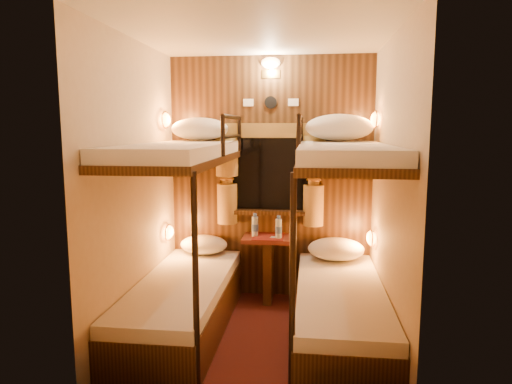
# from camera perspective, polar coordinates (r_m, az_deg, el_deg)

# --- Properties ---
(floor) EXTENTS (2.10, 2.10, 0.00)m
(floor) POSITION_cam_1_polar(r_m,az_deg,el_deg) (3.90, 0.34, -17.90)
(floor) COLOR #3B1110
(floor) RESTS_ON ground
(ceiling) EXTENTS (2.10, 2.10, 0.00)m
(ceiling) POSITION_cam_1_polar(r_m,az_deg,el_deg) (3.58, 0.37, 19.22)
(ceiling) COLOR silver
(ceiling) RESTS_ON wall_back
(wall_back) EXTENTS (2.40, 0.00, 2.40)m
(wall_back) POSITION_cam_1_polar(r_m,az_deg,el_deg) (4.58, 1.84, 1.69)
(wall_back) COLOR #C6B293
(wall_back) RESTS_ON floor
(wall_front) EXTENTS (2.40, 0.00, 2.40)m
(wall_front) POSITION_cam_1_polar(r_m,az_deg,el_deg) (2.52, -2.35, -3.59)
(wall_front) COLOR #C6B293
(wall_front) RESTS_ON floor
(wall_left) EXTENTS (0.00, 2.40, 2.40)m
(wall_left) POSITION_cam_1_polar(r_m,az_deg,el_deg) (3.79, -14.85, 0.09)
(wall_left) COLOR #C6B293
(wall_left) RESTS_ON floor
(wall_right) EXTENTS (0.00, 2.40, 2.40)m
(wall_right) POSITION_cam_1_polar(r_m,az_deg,el_deg) (3.57, 16.50, -0.45)
(wall_right) COLOR #C6B293
(wall_right) RESTS_ON floor
(back_panel) EXTENTS (2.00, 0.03, 2.40)m
(back_panel) POSITION_cam_1_polar(r_m,az_deg,el_deg) (4.57, 1.83, 1.67)
(back_panel) COLOR black
(back_panel) RESTS_ON floor
(bunk_left) EXTENTS (0.72, 1.90, 1.82)m
(bunk_left) POSITION_cam_1_polar(r_m,az_deg,el_deg) (3.88, -9.21, -9.28)
(bunk_left) COLOR black
(bunk_left) RESTS_ON floor
(bunk_right) EXTENTS (0.72, 1.90, 1.82)m
(bunk_right) POSITION_cam_1_polar(r_m,az_deg,el_deg) (3.74, 10.52, -9.96)
(bunk_right) COLOR black
(bunk_right) RESTS_ON floor
(window) EXTENTS (1.00, 0.12, 0.79)m
(window) POSITION_cam_1_polar(r_m,az_deg,el_deg) (4.54, 1.79, 1.39)
(window) COLOR black
(window) RESTS_ON back_panel
(curtains) EXTENTS (1.10, 0.22, 1.00)m
(curtains) POSITION_cam_1_polar(r_m,az_deg,el_deg) (4.50, 1.76, 2.39)
(curtains) COLOR olive
(curtains) RESTS_ON back_panel
(back_fixtures) EXTENTS (0.54, 0.09, 0.48)m
(back_fixtures) POSITION_cam_1_polar(r_m,az_deg,el_deg) (4.53, 1.85, 14.87)
(back_fixtures) COLOR black
(back_fixtures) RESTS_ON back_panel
(reading_lamps) EXTENTS (2.00, 0.20, 1.25)m
(reading_lamps) POSITION_cam_1_polar(r_m,az_deg,el_deg) (4.23, 1.43, 1.71)
(reading_lamps) COLOR orange
(reading_lamps) RESTS_ON wall_left
(table) EXTENTS (0.50, 0.34, 0.66)m
(table) POSITION_cam_1_polar(r_m,az_deg,el_deg) (4.54, 1.57, -8.48)
(table) COLOR #5F2515
(table) RESTS_ON floor
(bottle_left) EXTENTS (0.07, 0.07, 0.23)m
(bottle_left) POSITION_cam_1_polar(r_m,az_deg,el_deg) (4.47, -0.13, -4.33)
(bottle_left) COLOR #99BFE5
(bottle_left) RESTS_ON table
(bottle_right) EXTENTS (0.06, 0.06, 0.22)m
(bottle_right) POSITION_cam_1_polar(r_m,az_deg,el_deg) (4.40, 2.84, -4.59)
(bottle_right) COLOR #99BFE5
(bottle_right) RESTS_ON table
(sachet_a) EXTENTS (0.10, 0.08, 0.01)m
(sachet_a) POSITION_cam_1_polar(r_m,az_deg,el_deg) (4.44, 2.38, -5.69)
(sachet_a) COLOR silver
(sachet_a) RESTS_ON table
(sachet_b) EXTENTS (0.08, 0.08, 0.00)m
(sachet_b) POSITION_cam_1_polar(r_m,az_deg,el_deg) (4.44, 2.79, -5.69)
(sachet_b) COLOR silver
(sachet_b) RESTS_ON table
(pillow_lower_left) EXTENTS (0.47, 0.34, 0.19)m
(pillow_lower_left) POSITION_cam_1_polar(r_m,az_deg,el_deg) (4.61, -6.54, -6.54)
(pillow_lower_left) COLOR white
(pillow_lower_left) RESTS_ON bunk_left
(pillow_lower_right) EXTENTS (0.53, 0.38, 0.21)m
(pillow_lower_right) POSITION_cam_1_polar(r_m,az_deg,el_deg) (4.43, 9.97, -7.03)
(pillow_lower_right) COLOR white
(pillow_lower_right) RESTS_ON bunk_right
(pillow_upper_left) EXTENTS (0.55, 0.39, 0.21)m
(pillow_upper_left) POSITION_cam_1_polar(r_m,az_deg,el_deg) (4.38, -7.03, 7.83)
(pillow_upper_left) COLOR white
(pillow_upper_left) RESTS_ON bunk_left
(pillow_upper_right) EXTENTS (0.61, 0.44, 0.24)m
(pillow_upper_right) POSITION_cam_1_polar(r_m,az_deg,el_deg) (4.24, 10.38, 7.95)
(pillow_upper_right) COLOR white
(pillow_upper_right) RESTS_ON bunk_right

